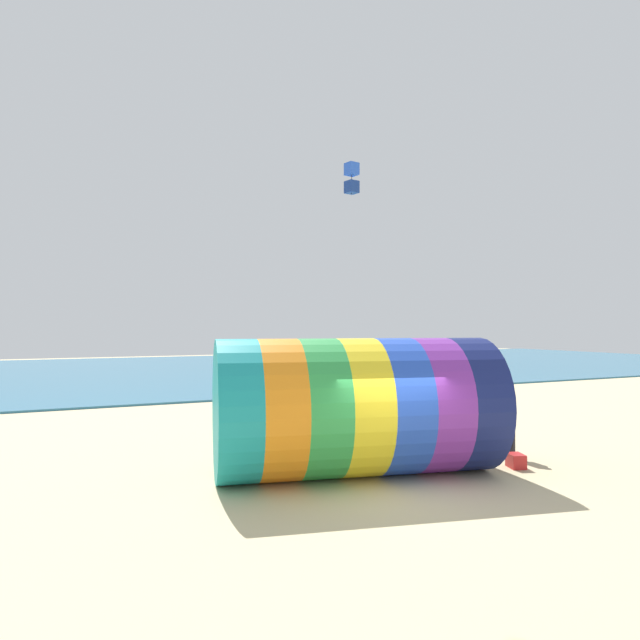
{
  "coord_description": "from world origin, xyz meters",
  "views": [
    {
      "loc": [
        -6.91,
        -10.8,
        3.67
      ],
      "look_at": [
        -0.1,
        3.47,
        3.83
      ],
      "focal_mm": 32.0,
      "sensor_mm": 36.0,
      "label": 1
    }
  ],
  "objects_px": {
    "giant_inflatable_tube": "(356,407)",
    "kite_blue_box": "(352,178)",
    "bystander_near_water": "(426,390)",
    "cooler_box": "(516,461)",
    "kite_handler": "(511,427)"
  },
  "relations": [
    {
      "from": "kite_handler",
      "to": "bystander_near_water",
      "type": "height_order",
      "value": "bystander_near_water"
    },
    {
      "from": "giant_inflatable_tube",
      "to": "bystander_near_water",
      "type": "xyz_separation_m",
      "value": [
        7.9,
        7.95,
        -0.8
      ]
    },
    {
      "from": "kite_handler",
      "to": "kite_blue_box",
      "type": "distance_m",
      "value": 15.48
    },
    {
      "from": "giant_inflatable_tube",
      "to": "kite_blue_box",
      "type": "relative_size",
      "value": 4.77
    },
    {
      "from": "giant_inflatable_tube",
      "to": "cooler_box",
      "type": "relative_size",
      "value": 14.16
    },
    {
      "from": "bystander_near_water",
      "to": "cooler_box",
      "type": "distance_m",
      "value": 9.89
    },
    {
      "from": "giant_inflatable_tube",
      "to": "cooler_box",
      "type": "xyz_separation_m",
      "value": [
        4.08,
        -1.15,
        -1.5
      ]
    },
    {
      "from": "kite_handler",
      "to": "cooler_box",
      "type": "xyz_separation_m",
      "value": [
        -0.7,
        -0.91,
        -0.66
      ]
    },
    {
      "from": "bystander_near_water",
      "to": "cooler_box",
      "type": "height_order",
      "value": "bystander_near_water"
    },
    {
      "from": "giant_inflatable_tube",
      "to": "kite_handler",
      "type": "height_order",
      "value": "giant_inflatable_tube"
    },
    {
      "from": "giant_inflatable_tube",
      "to": "bystander_near_water",
      "type": "relative_size",
      "value": 4.3
    },
    {
      "from": "kite_handler",
      "to": "cooler_box",
      "type": "bearing_deg",
      "value": -127.77
    },
    {
      "from": "kite_blue_box",
      "to": "bystander_near_water",
      "type": "height_order",
      "value": "kite_blue_box"
    },
    {
      "from": "bystander_near_water",
      "to": "cooler_box",
      "type": "xyz_separation_m",
      "value": [
        -3.82,
        -9.1,
        -0.7
      ]
    },
    {
      "from": "kite_blue_box",
      "to": "bystander_near_water",
      "type": "bearing_deg",
      "value": -65.18
    }
  ]
}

